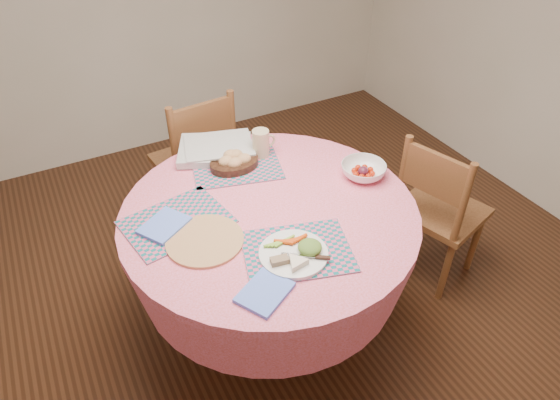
{
  "coord_description": "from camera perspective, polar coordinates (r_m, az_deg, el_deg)",
  "views": [
    {
      "loc": [
        -0.71,
        -1.44,
        2.05
      ],
      "look_at": [
        0.05,
        0.0,
        0.78
      ],
      "focal_mm": 32.0,
      "sensor_mm": 36.0,
      "label": 1
    }
  ],
  "objects": [
    {
      "name": "wicker_trivet",
      "position": [
        1.93,
        -8.59,
        -4.58
      ],
      "size": [
        0.3,
        0.3,
        0.01
      ],
      "primitive_type": "cylinder",
      "color": "#A76D48",
      "rests_on": "dining_table"
    },
    {
      "name": "placemat_left",
      "position": [
        2.04,
        -11.75,
        -2.46
      ],
      "size": [
        0.44,
        0.36,
        0.01
      ],
      "primitive_type": "cube",
      "rotation": [
        0.0,
        0.0,
        0.17
      ],
      "color": "#13666C",
      "rests_on": "dining_table"
    },
    {
      "name": "newspaper_stack",
      "position": [
        2.41,
        -7.35,
        5.81
      ],
      "size": [
        0.42,
        0.39,
        0.04
      ],
      "rotation": [
        0.0,
        0.0,
        -0.44
      ],
      "color": "silver",
      "rests_on": "dining_table"
    },
    {
      "name": "bread_bowl",
      "position": [
        2.3,
        -5.26,
        4.48
      ],
      "size": [
        0.23,
        0.23,
        0.08
      ],
      "color": "black",
      "rests_on": "placemat_back"
    },
    {
      "name": "napkin_near",
      "position": [
        1.72,
        -1.76,
        -10.51
      ],
      "size": [
        0.23,
        0.21,
        0.01
      ],
      "primitive_type": "cube",
      "rotation": [
        0.0,
        0.0,
        0.51
      ],
      "color": "#5E82F2",
      "rests_on": "dining_table"
    },
    {
      "name": "placemat_front",
      "position": [
        1.87,
        1.99,
        -5.86
      ],
      "size": [
        0.47,
        0.4,
        0.01
      ],
      "primitive_type": "cube",
      "rotation": [
        0.0,
        0.0,
        -0.29
      ],
      "color": "#13666C",
      "rests_on": "dining_table"
    },
    {
      "name": "placemat_back",
      "position": [
        2.32,
        -4.98,
        3.88
      ],
      "size": [
        0.46,
        0.39,
        0.01
      ],
      "primitive_type": "cube",
      "rotation": [
        0.0,
        0.0,
        -0.26
      ],
      "color": "#13666C",
      "rests_on": "dining_table"
    },
    {
      "name": "dining_table",
      "position": [
        2.19,
        -1.16,
        -5.02
      ],
      "size": [
        1.24,
        1.24,
        0.75
      ],
      "color": "pink",
      "rests_on": "ground"
    },
    {
      "name": "chair_right",
      "position": [
        2.67,
        17.57,
        -1.0
      ],
      "size": [
        0.48,
        0.49,
        0.86
      ],
      "rotation": [
        0.0,
        0.0,
        1.87
      ],
      "color": "brown",
      "rests_on": "ground"
    },
    {
      "name": "ground",
      "position": [
        2.6,
        -1.0,
        -14.02
      ],
      "size": [
        4.0,
        4.0,
        0.0
      ],
      "primitive_type": "plane",
      "color": "#331C0F",
      "rests_on": "ground"
    },
    {
      "name": "fruit_bowl",
      "position": [
        2.27,
        9.5,
        3.33
      ],
      "size": [
        0.21,
        0.21,
        0.06
      ],
      "rotation": [
        0.0,
        0.0,
        -0.03
      ],
      "color": "white",
      "rests_on": "dining_table"
    },
    {
      "name": "latte_mug",
      "position": [
        2.36,
        -2.15,
        6.52
      ],
      "size": [
        0.12,
        0.08,
        0.13
      ],
      "color": "#C9B28A",
      "rests_on": "placemat_back"
    },
    {
      "name": "chair_back",
      "position": [
        2.91,
        -9.42,
        4.58
      ],
      "size": [
        0.46,
        0.44,
        0.91
      ],
      "rotation": [
        0.0,
        0.0,
        3.24
      ],
      "color": "brown",
      "rests_on": "ground"
    },
    {
      "name": "dinner_plate",
      "position": [
        1.84,
        1.85,
        -5.99
      ],
      "size": [
        0.26,
        0.26,
        0.05
      ],
      "rotation": [
        0.0,
        0.0,
        -0.18
      ],
      "color": "white",
      "rests_on": "placemat_front"
    },
    {
      "name": "napkin_far",
      "position": [
        2.02,
        -13.09,
        -2.85
      ],
      "size": [
        0.23,
        0.21,
        0.01
      ],
      "primitive_type": "cube",
      "rotation": [
        0.0,
        0.0,
        0.55
      ],
      "color": "#5E82F2",
      "rests_on": "placemat_left"
    }
  ]
}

